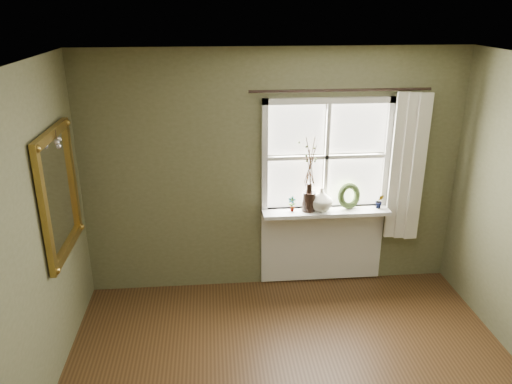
{
  "coord_description": "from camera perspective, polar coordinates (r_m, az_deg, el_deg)",
  "views": [
    {
      "loc": [
        -0.65,
        -2.69,
        2.99
      ],
      "look_at": [
        -0.25,
        1.55,
        1.37
      ],
      "focal_mm": 35.0,
      "sensor_mm": 36.0,
      "label": 1
    }
  ],
  "objects": [
    {
      "name": "gilt_mirror",
      "position": [
        4.6,
        -21.59,
        -0.08
      ],
      "size": [
        0.1,
        0.94,
        1.12
      ],
      "color": "white",
      "rests_on": "wall_left"
    },
    {
      "name": "dark_jug",
      "position": [
        5.29,
        6.04,
        -1.08
      ],
      "size": [
        0.18,
        0.18,
        0.21
      ],
      "primitive_type": "cylinder",
      "rotation": [
        0.0,
        0.0,
        -0.31
      ],
      "color": "black",
      "rests_on": "window_sill"
    },
    {
      "name": "window_frame",
      "position": [
        5.29,
        8.04,
        4.02
      ],
      "size": [
        1.36,
        0.06,
        1.24
      ],
      "color": "silver",
      "rests_on": "wall_back"
    },
    {
      "name": "potted_plant_right",
      "position": [
        5.5,
        13.93,
        -1.03
      ],
      "size": [
        0.1,
        0.08,
        0.16
      ],
      "primitive_type": "imported",
      "rotation": [
        0.0,
        0.0,
        -0.15
      ],
      "color": "#31431E",
      "rests_on": "window_sill"
    },
    {
      "name": "cream_vase",
      "position": [
        5.31,
        7.47,
        -0.83
      ],
      "size": [
        0.3,
        0.3,
        0.25
      ],
      "primitive_type": "imported",
      "rotation": [
        0.0,
        0.0,
        0.29
      ],
      "color": "silver",
      "rests_on": "window_sill"
    },
    {
      "name": "potted_plant_left",
      "position": [
        5.27,
        4.13,
        -1.39
      ],
      "size": [
        0.1,
        0.08,
        0.16
      ],
      "primitive_type": "imported",
      "rotation": [
        0.0,
        0.0,
        -0.28
      ],
      "color": "#31431E",
      "rests_on": "window_sill"
    },
    {
      "name": "curtain",
      "position": [
        5.48,
        16.8,
        2.67
      ],
      "size": [
        0.36,
        0.12,
        1.59
      ],
      "primitive_type": "cube",
      "color": "beige",
      "rests_on": "wall_back"
    },
    {
      "name": "window_apron",
      "position": [
        5.66,
        7.52,
        -5.91
      ],
      "size": [
        1.36,
        0.04,
        0.88
      ],
      "primitive_type": "cube",
      "color": "silver",
      "rests_on": "ground"
    },
    {
      "name": "wall_back",
      "position": [
        5.31,
        1.98,
        2.26
      ],
      "size": [
        4.0,
        0.1,
        2.6
      ],
      "primitive_type": "cube",
      "color": "brown",
      "rests_on": "ground"
    },
    {
      "name": "window_sill",
      "position": [
        5.38,
        7.99,
        -2.24
      ],
      "size": [
        1.36,
        0.26,
        0.04
      ],
      "primitive_type": "cube",
      "color": "silver",
      "rests_on": "wall_back"
    },
    {
      "name": "wreath",
      "position": [
        5.43,
        10.56,
        -0.72
      ],
      "size": [
        0.31,
        0.23,
        0.29
      ],
      "primitive_type": "torus",
      "rotation": [
        1.36,
        0.0,
        0.4
      ],
      "color": "#31431E",
      "rests_on": "window_sill"
    },
    {
      "name": "ceiling",
      "position": [
        2.8,
        8.34,
        12.58
      ],
      "size": [
        4.5,
        4.5,
        0.0
      ],
      "primitive_type": "plane",
      "color": "silver",
      "rests_on": "ground"
    },
    {
      "name": "curtain_rod",
      "position": [
        5.1,
        9.71,
        11.39
      ],
      "size": [
        1.84,
        0.03,
        0.03
      ],
      "primitive_type": "cylinder",
      "rotation": [
        0.0,
        1.57,
        0.0
      ],
      "color": "black",
      "rests_on": "wall_back"
    }
  ]
}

